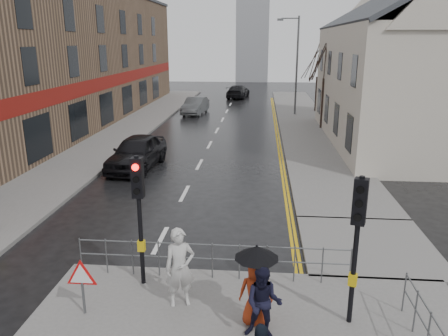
% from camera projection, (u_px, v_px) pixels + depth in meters
% --- Properties ---
extents(ground, '(120.00, 120.00, 0.00)m').
position_uv_depth(ground, '(134.00, 291.00, 11.17)').
color(ground, black).
rests_on(ground, ground).
extents(left_pavement, '(4.00, 44.00, 0.14)m').
position_uv_depth(left_pavement, '(136.00, 123.00, 33.68)').
color(left_pavement, '#605E5B').
rests_on(left_pavement, ground).
extents(right_pavement, '(4.00, 40.00, 0.14)m').
position_uv_depth(right_pavement, '(304.00, 121.00, 34.53)').
color(right_pavement, '#605E5B').
rests_on(right_pavement, ground).
extents(pavement_bridge_right, '(4.00, 4.20, 0.14)m').
position_uv_depth(pavement_bridge_right, '(367.00, 246.00, 13.48)').
color(pavement_bridge_right, '#605E5B').
rests_on(pavement_bridge_right, ground).
extents(building_left_terrace, '(8.00, 42.00, 10.00)m').
position_uv_depth(building_left_terrace, '(54.00, 58.00, 31.80)').
color(building_left_terrace, brown).
rests_on(building_left_terrace, ground).
extents(building_right_cream, '(9.00, 16.40, 10.10)m').
position_uv_depth(building_right_cream, '(411.00, 65.00, 26.07)').
color(building_right_cream, beige).
rests_on(building_right_cream, ground).
extents(church_tower, '(5.00, 5.00, 18.00)m').
position_uv_depth(church_tower, '(253.00, 22.00, 67.84)').
color(church_tower, gray).
rests_on(church_tower, ground).
extents(traffic_signal_near_left, '(0.28, 0.27, 3.40)m').
position_uv_depth(traffic_signal_near_left, '(139.00, 199.00, 10.65)').
color(traffic_signal_near_left, black).
rests_on(traffic_signal_near_left, near_pavement).
extents(traffic_signal_near_right, '(0.34, 0.33, 3.40)m').
position_uv_depth(traffic_signal_near_right, '(358.00, 226.00, 9.09)').
color(traffic_signal_near_right, black).
rests_on(traffic_signal_near_right, near_pavement).
extents(guard_railing_front, '(7.14, 0.04, 1.00)m').
position_uv_depth(guard_railing_front, '(212.00, 253.00, 11.34)').
color(guard_railing_front, '#595B5E').
rests_on(guard_railing_front, near_pavement).
extents(warning_sign, '(0.80, 0.07, 1.35)m').
position_uv_depth(warning_sign, '(81.00, 278.00, 9.79)').
color(warning_sign, '#595B5E').
rests_on(warning_sign, near_pavement).
extents(street_lamp, '(1.83, 0.25, 8.00)m').
position_uv_depth(street_lamp, '(295.00, 59.00, 36.16)').
color(street_lamp, '#595B5E').
rests_on(street_lamp, right_pavement).
extents(tree_near, '(2.40, 2.40, 6.58)m').
position_uv_depth(tree_near, '(326.00, 56.00, 30.16)').
color(tree_near, black).
rests_on(tree_near, right_pavement).
extents(tree_far, '(2.40, 2.40, 5.64)m').
position_uv_depth(tree_far, '(318.00, 62.00, 37.97)').
color(tree_far, black).
rests_on(tree_far, right_pavement).
extents(pedestrian_a, '(0.81, 0.66, 1.92)m').
position_uv_depth(pedestrian_a, '(180.00, 267.00, 10.13)').
color(pedestrian_a, '#B6B5B2').
rests_on(pedestrian_a, near_pavement).
extents(pedestrian_b, '(0.86, 0.71, 1.61)m').
position_uv_depth(pedestrian_b, '(264.00, 303.00, 9.02)').
color(pedestrian_b, black).
rests_on(pedestrian_b, near_pavement).
extents(pedestrian_with_umbrella, '(0.96, 0.96, 1.87)m').
position_uv_depth(pedestrian_with_umbrella, '(256.00, 280.00, 9.40)').
color(pedestrian_with_umbrella, maroon).
rests_on(pedestrian_with_umbrella, near_pavement).
extents(car_parked, '(2.37, 5.00, 1.65)m').
position_uv_depth(car_parked, '(137.00, 152.00, 21.77)').
color(car_parked, black).
rests_on(car_parked, ground).
extents(car_mid, '(2.00, 4.51, 1.44)m').
position_uv_depth(car_mid, '(195.00, 106.00, 38.18)').
color(car_mid, '#424547').
rests_on(car_mid, ground).
extents(car_far, '(2.66, 5.19, 1.44)m').
position_uv_depth(car_far, '(238.00, 91.00, 49.03)').
color(car_far, black).
rests_on(car_far, ground).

